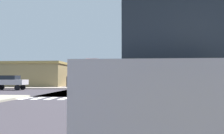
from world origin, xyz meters
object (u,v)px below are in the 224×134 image
sedan_queued_2 (9,81)px  box_truck_middle_2 (93,72)px  bank_building (31,75)px  street_lamp (169,61)px  suv_inner_2 (203,79)px  traffic_signal_mast (166,54)px  sedan_nearside_1 (146,87)px  suv_outer_1 (190,91)px

sedan_queued_2 → box_truck_middle_2: 13.84m
bank_building → box_truck_middle_2: box_truck_middle_2 is taller
sedan_queued_2 → bank_building: bearing=-167.8°
street_lamp → suv_inner_2: 11.72m
traffic_signal_mast → street_lamp: size_ratio=0.89×
suv_inner_2 → box_truck_middle_2: bearing=-123.9°
street_lamp → box_truck_middle_2: 13.20m
street_lamp → sedan_queued_2: 25.16m
box_truck_middle_2 → suv_inner_2: (15.12, -10.14, -1.17)m
bank_building → sedan_nearside_1: bank_building is taller
traffic_signal_mast → suv_outer_1: traffic_signal_mast is taller
bank_building → sedan_nearside_1: size_ratio=3.55×
traffic_signal_mast → suv_inner_2: bearing=-44.0°
traffic_signal_mast → bank_building: bearing=161.8°
traffic_signal_mast → sedan_nearside_1: size_ratio=1.57×
box_truck_middle_2 → sedan_queued_2: bearing=47.5°
traffic_signal_mast → sedan_queued_2: size_ratio=1.57×
street_lamp → traffic_signal_mast: bearing=-102.5°
traffic_signal_mast → sedan_queued_2: (-20.67, -3.63, -3.85)m
traffic_signal_mast → suv_outer_1: size_ratio=1.46×
bank_building → sedan_queued_2: size_ratio=3.55×
bank_building → traffic_signal_mast: bearing=-18.2°
street_lamp → sedan_queued_2: street_lamp is taller
box_truck_middle_2 → suv_outer_1: (7.00, -34.14, -1.17)m
suv_inner_2 → sedan_queued_2: bearing=-90.0°
sedan_nearside_1 → bank_building: bearing=124.4°
street_lamp → sedan_queued_2: bearing=-153.6°
suv_outer_1 → suv_inner_2: 25.33m
sedan_nearside_1 → sedan_queued_2: bearing=135.2°
sedan_queued_2 → suv_inner_2: size_ratio=0.93×
traffic_signal_mast → box_truck_middle_2: traffic_signal_mast is taller
street_lamp → suv_outer_1: 35.73m
sedan_nearside_1 → suv_outer_1: (0.00, -7.80, 0.28)m
street_lamp → box_truck_middle_2: (-13.01, -0.94, -2.01)m
box_truck_middle_2 → suv_outer_1: size_ratio=1.57×
box_truck_middle_2 → suv_inner_2: box_truck_middle_2 is taller
street_lamp → sedan_nearside_1: (-6.01, -27.28, -3.45)m
street_lamp → suv_outer_1: bearing=-99.7°
street_lamp → suv_outer_1: (-6.01, -35.08, -3.18)m
suv_inner_2 → traffic_signal_mast: bearing=-134.0°
bank_building → suv_outer_1: (18.75, -35.22, -0.75)m
street_lamp → sedan_nearside_1: 28.15m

